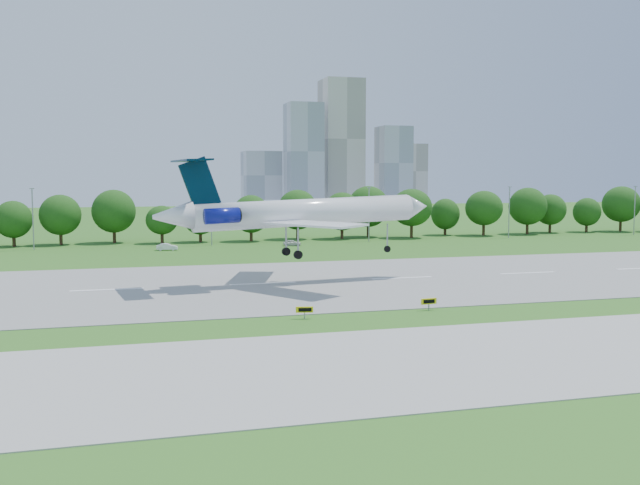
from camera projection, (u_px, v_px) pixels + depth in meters
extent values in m
plane|color=#275817|center=(490.00, 310.00, 76.50)|extent=(600.00, 600.00, 0.00)
cube|color=gray|center=(402.00, 278.00, 100.50)|extent=(400.00, 45.00, 0.08)
cube|color=#ADADA8|center=(597.00, 348.00, 59.22)|extent=(400.00, 23.00, 0.08)
cylinder|color=#382314|center=(14.00, 237.00, 148.75)|extent=(0.70, 0.70, 3.60)
sphere|color=#163A0E|center=(13.00, 216.00, 148.35)|extent=(8.40, 8.40, 8.40)
cylinder|color=#382314|center=(206.00, 233.00, 159.36)|extent=(0.70, 0.70, 3.60)
sphere|color=#163A0E|center=(206.00, 214.00, 158.96)|extent=(8.40, 8.40, 8.40)
cylinder|color=#382314|center=(375.00, 230.00, 169.97)|extent=(0.70, 0.70, 3.60)
sphere|color=#163A0E|center=(375.00, 212.00, 169.57)|extent=(8.40, 8.40, 8.40)
cylinder|color=#382314|center=(523.00, 227.00, 180.58)|extent=(0.70, 0.70, 3.60)
sphere|color=#163A0E|center=(524.00, 210.00, 180.18)|extent=(8.40, 8.40, 8.40)
cylinder|color=gray|center=(33.00, 220.00, 140.10)|extent=(0.24, 0.24, 12.00)
cube|color=gray|center=(32.00, 189.00, 139.55)|extent=(0.90, 0.25, 0.18)
cylinder|color=gray|center=(211.00, 217.00, 149.38)|extent=(0.24, 0.24, 12.00)
cube|color=gray|center=(211.00, 188.00, 148.83)|extent=(0.90, 0.25, 0.18)
cylinder|color=gray|center=(369.00, 215.00, 158.66)|extent=(0.24, 0.24, 12.00)
cube|color=gray|center=(369.00, 187.00, 158.11)|extent=(0.90, 0.25, 0.18)
cylinder|color=gray|center=(509.00, 213.00, 167.95)|extent=(0.24, 0.24, 12.00)
cube|color=gray|center=(510.00, 187.00, 167.40)|extent=(0.90, 0.25, 0.18)
cylinder|color=gray|center=(635.00, 211.00, 177.23)|extent=(0.24, 0.24, 12.00)
cube|color=gray|center=(636.00, 186.00, 176.68)|extent=(0.90, 0.25, 0.18)
cube|color=#B2B2B7|center=(304.00, 152.00, 458.40)|extent=(22.00, 22.00, 62.00)
cube|color=beige|center=(341.00, 140.00, 479.95)|extent=(26.00, 26.00, 80.00)
cube|color=#B2B2B7|center=(393.00, 163.00, 470.15)|extent=(20.00, 20.00, 48.00)
cube|color=beige|center=(411.00, 171.00, 500.70)|extent=(18.00, 18.00, 38.00)
cube|color=#B2B2B7|center=(261.00, 175.00, 477.65)|extent=(24.00, 24.00, 32.00)
cylinder|color=white|center=(306.00, 212.00, 95.93)|extent=(31.34, 7.63, 4.55)
cone|color=white|center=(417.00, 207.00, 102.54)|extent=(3.86, 4.03, 3.72)
cone|color=white|center=(173.00, 216.00, 88.97)|extent=(5.50, 4.25, 3.77)
cube|color=white|center=(314.00, 224.00, 88.66)|extent=(11.59, 14.13, 0.41)
cube|color=white|center=(275.00, 218.00, 101.95)|extent=(8.99, 14.38, 0.41)
cube|color=#041F33|center=(200.00, 184.00, 89.97)|extent=(5.43, 1.21, 7.03)
cube|color=#041F33|center=(191.00, 160.00, 89.31)|extent=(4.56, 10.18, 0.33)
cylinder|color=navy|center=(222.00, 216.00, 88.66)|extent=(4.62, 2.52, 2.10)
cylinder|color=navy|center=(211.00, 214.00, 93.59)|extent=(4.62, 2.52, 2.10)
cylinder|color=gray|center=(387.00, 236.00, 101.07)|extent=(0.21, 0.21, 3.62)
cylinder|color=black|center=(387.00, 249.00, 101.23)|extent=(0.96, 0.43, 0.93)
cylinder|color=gray|center=(298.00, 241.00, 93.37)|extent=(0.25, 0.25, 3.62)
cylinder|color=black|center=(298.00, 255.00, 93.53)|extent=(1.19, 0.61, 1.14)
cylinder|color=gray|center=(286.00, 238.00, 97.54)|extent=(0.25, 0.25, 3.62)
cylinder|color=black|center=(286.00, 252.00, 97.71)|extent=(1.19, 0.61, 1.14)
cube|color=gray|center=(304.00, 315.00, 71.68)|extent=(0.13, 0.13, 0.77)
cube|color=yellow|center=(304.00, 310.00, 71.63)|extent=(1.77, 0.53, 0.61)
cube|color=black|center=(305.00, 310.00, 71.51)|extent=(1.30, 0.27, 0.39)
cube|color=gray|center=(429.00, 307.00, 76.38)|extent=(0.13, 0.13, 0.79)
cube|color=yellow|center=(429.00, 301.00, 76.32)|extent=(1.83, 0.42, 0.62)
cube|color=black|center=(429.00, 301.00, 76.21)|extent=(1.35, 0.19, 0.40)
imported|color=white|center=(167.00, 247.00, 139.94)|extent=(4.22, 1.76, 1.36)
imported|color=silver|center=(292.00, 243.00, 149.26)|extent=(3.90, 2.01, 1.27)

